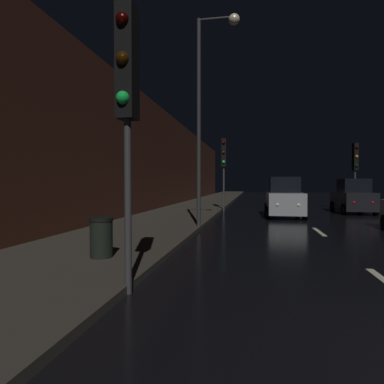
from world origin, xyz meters
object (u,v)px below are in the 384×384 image
at_px(traffic_light_far_right, 355,162).
at_px(streetlamp_overhead, 209,92).
at_px(car_parked_right_far, 353,197).
at_px(car_distant_taillights, 284,192).
at_px(trash_bin_curbside, 101,237).
at_px(car_approaching_headlights, 284,199).
at_px(traffic_light_far_left, 224,158).
at_px(traffic_light_near_left, 127,85).

height_order(traffic_light_far_right, streetlamp_overhead, streetlamp_overhead).
bearing_deg(streetlamp_overhead, traffic_light_far_right, 53.20).
height_order(car_parked_right_far, car_distant_taillights, car_parked_right_far).
bearing_deg(car_parked_right_far, trash_bin_curbside, 147.78).
distance_m(traffic_light_far_right, car_parked_right_far, 3.51).
distance_m(streetlamp_overhead, trash_bin_curbside, 7.96).
height_order(trash_bin_curbside, car_approaching_headlights, car_approaching_headlights).
bearing_deg(traffic_light_far_left, traffic_light_far_right, 104.57).
xyz_separation_m(traffic_light_far_right, car_distant_taillights, (-3.39, 16.99, -2.53)).
relative_size(streetlamp_overhead, car_distant_taillights, 2.29).
xyz_separation_m(trash_bin_curbside, car_parked_right_far, (9.65, 15.32, 0.37)).
distance_m(streetlamp_overhead, car_parked_right_far, 13.02).
bearing_deg(traffic_light_far_right, car_distant_taillights, 177.15).
distance_m(trash_bin_curbside, car_distant_taillights, 35.45).
bearing_deg(trash_bin_curbside, streetlamp_overhead, 74.22).
relative_size(traffic_light_near_left, traffic_light_far_left, 0.99).
bearing_deg(traffic_light_near_left, car_approaching_headlights, 167.71).
relative_size(trash_bin_curbside, car_distant_taillights, 0.25).
relative_size(traffic_light_far_left, streetlamp_overhead, 0.57).
xyz_separation_m(traffic_light_far_left, car_approaching_headlights, (3.67, -2.88, -2.52)).
height_order(streetlamp_overhead, car_distant_taillights, streetlamp_overhead).
relative_size(car_approaching_headlights, car_parked_right_far, 1.03).
height_order(traffic_light_far_right, car_approaching_headlights, traffic_light_far_right).
bearing_deg(traffic_light_near_left, traffic_light_far_left, -177.61).
bearing_deg(trash_bin_curbside, traffic_light_far_right, 59.49).
xyz_separation_m(trash_bin_curbside, car_approaching_headlights, (5.17, 12.15, 0.40)).
distance_m(car_parked_right_far, car_distant_taillights, 19.59).
xyz_separation_m(traffic_light_near_left, traffic_light_far_left, (0.10, 16.92, 0.02)).
bearing_deg(car_distant_taillights, traffic_light_near_left, 171.19).
bearing_deg(car_parked_right_far, car_approaching_headlights, 125.26).
relative_size(traffic_light_far_left, car_distant_taillights, 1.31).
xyz_separation_m(car_approaching_headlights, car_distant_taillights, (1.90, 22.59, -0.16)).
bearing_deg(traffic_light_far_left, traffic_light_near_left, -2.66).
relative_size(traffic_light_far_right, trash_bin_curbside, 5.04).
bearing_deg(trash_bin_curbside, car_parked_right_far, 57.78).
relative_size(streetlamp_overhead, car_parked_right_far, 1.99).
height_order(traffic_light_far_left, car_parked_right_far, traffic_light_far_left).
relative_size(traffic_light_near_left, trash_bin_curbside, 5.22).
distance_m(traffic_light_far_right, car_distant_taillights, 17.50).
xyz_separation_m(traffic_light_far_right, car_parked_right_far, (-0.81, -2.43, -2.40)).
distance_m(traffic_light_near_left, trash_bin_curbside, 3.74).
xyz_separation_m(streetlamp_overhead, car_approaching_headlights, (3.46, 6.10, -4.49)).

